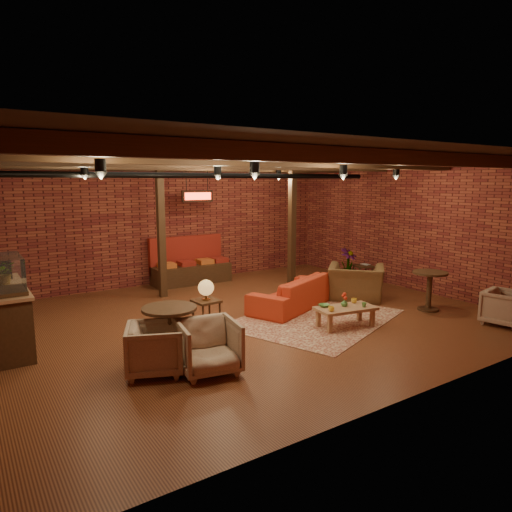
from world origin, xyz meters
TOP-DOWN VIEW (x-y plane):
  - floor at (0.00, 0.00)m, footprint 10.00×10.00m
  - ceiling at (0.00, 0.00)m, footprint 10.00×8.00m
  - wall_back at (0.00, 4.00)m, footprint 10.00×0.02m
  - wall_front at (0.00, -4.00)m, footprint 10.00×0.02m
  - wall_right at (5.00, 0.00)m, footprint 0.02×8.00m
  - ceiling_beams at (0.00, 0.00)m, footprint 9.80×6.40m
  - ceiling_pipe at (0.00, 1.60)m, footprint 9.60×0.12m
  - post_left at (-0.60, 2.60)m, footprint 0.16×0.16m
  - post_right at (2.80, 2.00)m, footprint 0.16×0.16m
  - plant_counter at (-4.00, 1.20)m, footprint 0.35×0.39m
  - banquette at (0.60, 3.55)m, footprint 2.10×0.70m
  - service_sign at (0.60, 3.10)m, footprint 0.86×0.06m
  - ceiling_spotlights at (0.00, 0.00)m, footprint 6.40×4.40m
  - rug at (1.27, -0.77)m, footprint 3.93×3.48m
  - sofa at (1.39, 0.14)m, footprint 2.52×1.75m
  - coffee_table at (1.39, -1.46)m, footprint 1.21×0.75m
  - side_table_lamp at (-0.83, -0.10)m, footprint 0.48×0.48m
  - round_table_left at (-2.02, -1.21)m, footprint 0.82×0.82m
  - armchair_a at (-2.37, -1.48)m, footprint 0.97×1.00m
  - armchair_b at (-1.71, -1.88)m, footprint 0.94×0.90m
  - armchair_right at (3.06, -0.11)m, footprint 1.41×1.44m
  - side_table_book at (4.40, 0.95)m, footprint 0.59×0.59m
  - round_table_right at (3.69, -1.62)m, footprint 0.72×0.72m
  - armchair_far at (4.04, -3.06)m, footprint 0.84×0.80m
  - plant_tall at (4.02, 1.12)m, footprint 2.06×2.06m

SIDE VIEW (x-z plane):
  - floor at x=0.00m, z-range 0.00..0.00m
  - rug at x=1.27m, z-range 0.00..0.01m
  - sofa at x=1.39m, z-range 0.00..0.68m
  - coffee_table at x=1.39m, z-range 0.03..0.67m
  - armchair_far at x=4.04m, z-range 0.00..0.74m
  - armchair_a at x=-2.37m, z-range 0.00..0.80m
  - armchair_b at x=-1.71m, z-range 0.00..0.84m
  - side_table_book at x=4.40m, z-range 0.21..0.74m
  - banquette at x=0.60m, z-range 0.00..1.00m
  - armchair_right at x=3.06m, z-range 0.00..1.07m
  - round_table_right at x=3.69m, z-range 0.14..0.98m
  - round_table_left at x=-2.02m, z-range 0.15..1.01m
  - side_table_lamp at x=-0.83m, z-range 0.24..1.18m
  - plant_counter at x=-4.00m, z-range 1.07..1.37m
  - plant_tall at x=4.02m, z-range 0.00..2.90m
  - wall_back at x=0.00m, z-range 0.00..3.20m
  - wall_front at x=0.00m, z-range 0.00..3.20m
  - wall_right at x=5.00m, z-range 0.00..3.20m
  - post_left at x=-0.60m, z-range 0.00..3.20m
  - post_right at x=2.80m, z-range 0.00..3.20m
  - service_sign at x=0.60m, z-range 2.20..2.50m
  - ceiling_pipe at x=0.00m, z-range 2.79..2.91m
  - ceiling_spotlights at x=0.00m, z-range 2.72..3.00m
  - ceiling_beams at x=0.00m, z-range 2.97..3.19m
  - ceiling at x=0.00m, z-range 3.19..3.21m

